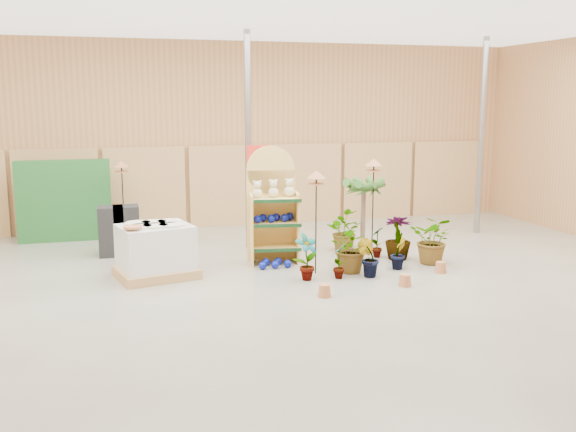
{
  "coord_description": "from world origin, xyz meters",
  "views": [
    {
      "loc": [
        -2.82,
        -9.61,
        3.09
      ],
      "look_at": [
        0.3,
        1.5,
        1.0
      ],
      "focal_mm": 40.0,
      "sensor_mm": 36.0,
      "label": 1
    }
  ],
  "objects_px": {
    "display_shelf": "(272,209)",
    "bird_table_front": "(316,178)",
    "pallet_stack": "(156,251)",
    "potted_plant_2": "(350,248)"
  },
  "relations": [
    {
      "from": "pallet_stack",
      "to": "display_shelf",
      "type": "bearing_deg",
      "value": 0.34
    },
    {
      "from": "potted_plant_2",
      "to": "pallet_stack",
      "type": "bearing_deg",
      "value": 169.01
    },
    {
      "from": "display_shelf",
      "to": "bird_table_front",
      "type": "xyz_separation_m",
      "value": [
        0.53,
        -1.09,
        0.72
      ]
    },
    {
      "from": "pallet_stack",
      "to": "potted_plant_2",
      "type": "relative_size",
      "value": 1.66
    },
    {
      "from": "potted_plant_2",
      "to": "display_shelf",
      "type": "bearing_deg",
      "value": 133.13
    },
    {
      "from": "display_shelf",
      "to": "pallet_stack",
      "type": "distance_m",
      "value": 2.39
    },
    {
      "from": "display_shelf",
      "to": "potted_plant_2",
      "type": "bearing_deg",
      "value": -37.58
    },
    {
      "from": "pallet_stack",
      "to": "bird_table_front",
      "type": "relative_size",
      "value": 0.82
    },
    {
      "from": "pallet_stack",
      "to": "bird_table_front",
      "type": "height_order",
      "value": "bird_table_front"
    },
    {
      "from": "display_shelf",
      "to": "potted_plant_2",
      "type": "xyz_separation_m",
      "value": [
        1.14,
        -1.22,
        -0.56
      ]
    }
  ]
}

